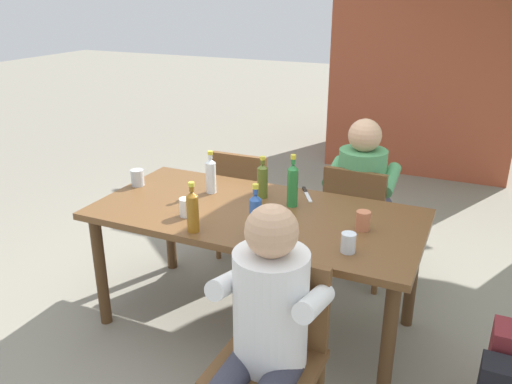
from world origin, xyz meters
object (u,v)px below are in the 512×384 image
Objects in this scene: chair_far_right at (357,218)px; chair_far_left at (246,199)px; table_knife at (306,193)px; bottle_blue at (256,215)px; brick_kiosk at (435,29)px; bottle_amber at (193,210)px; cup_terracotta at (363,221)px; person_in_white_shirt at (263,329)px; cup_glass at (348,243)px; cup_white at (186,207)px; bottle_clear at (211,175)px; dining_table at (256,225)px; chair_near_right at (273,347)px; cup_steel at (138,178)px; person_in_plaid_shirt at (363,190)px; bottle_green at (293,184)px; bottle_olive at (263,180)px.

chair_far_right and chair_far_left have the same top height.
bottle_blue is at bearing -92.83° from table_knife.
chair_far_right is at bearing -90.26° from brick_kiosk.
bottle_amber reaches higher than cup_terracotta.
cup_glass is at bearing 72.72° from person_in_white_shirt.
cup_white is at bearing -127.54° from chair_far_right.
table_knife is (-0.25, -0.38, 0.28)m from chair_far_right.
cup_glass is (0.81, 0.11, -0.07)m from bottle_amber.
bottle_amber reaches higher than bottle_clear.
dining_table is 6.84× the size of bottle_amber.
bottle_clear is 2.59× the size of cup_white.
brick_kiosk is at bearing 79.79° from cup_white.
brick_kiosk reaches higher than cup_white.
chair_near_right is 0.20m from person_in_white_shirt.
dining_table is at bearing 119.35° from chair_near_right.
cup_steel is (-1.02, 0.39, -0.07)m from bottle_blue.
cup_steel is (-1.49, 0.34, 0.00)m from cup_glass.
bottle_clear is at bearing -101.86° from brick_kiosk.
person_in_plaid_shirt is 0.40× the size of brick_kiosk.
bottle_green is 2.96× the size of cup_steel.
person_in_plaid_shirt is (0.85, 0.11, 0.17)m from chair_far_left.
cup_terracotta is at bearing -16.96° from bottle_olive.
bottle_amber is (-0.19, -0.38, 0.20)m from dining_table.
person_in_plaid_shirt is 4.33× the size of bottle_clear.
cup_white is (-0.28, -0.44, -0.06)m from bottle_olive.
cup_terracotta is at bearing 76.08° from chair_near_right.
person_in_plaid_shirt is 11.03× the size of cup_steel.
chair_far_right is 2.75× the size of bottle_green.
cup_steel is 1.10m from table_knife.
dining_table is 0.89m from chair_far_left.
chair_far_left is at bearing 56.65° from cup_steel.
cup_glass is at bearing -12.72° from cup_steel.
bottle_clear is at bearing 109.29° from bottle_amber.
chair_far_left is (-0.85, -0.00, 0.00)m from chair_far_right.
chair_far_right is at bearing 66.42° from bottle_green.
bottle_green is at bearing -45.55° from chair_far_left.
cup_white is at bearing -27.81° from cup_steel.
table_knife is at bearing 86.10° from bottle_green.
bottle_amber reaches higher than chair_far_right.
cup_terracotta is (0.01, 0.28, 0.00)m from cup_glass.
cup_glass reaches higher than dining_table.
person_in_white_shirt is 1.32m from bottle_clear.
bottle_amber reaches higher than bottle_olive.
chair_far_left is 0.30× the size of brick_kiosk.
chair_near_right reaches higher than cup_terracotta.
person_in_white_shirt reaches higher than chair_near_right.
brick_kiosk is at bearing 89.90° from chair_near_right.
bottle_clear is at bearing -158.16° from table_knife.
cup_glass is 0.78m from table_knife.
person_in_plaid_shirt is at bearing 55.19° from cup_white.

